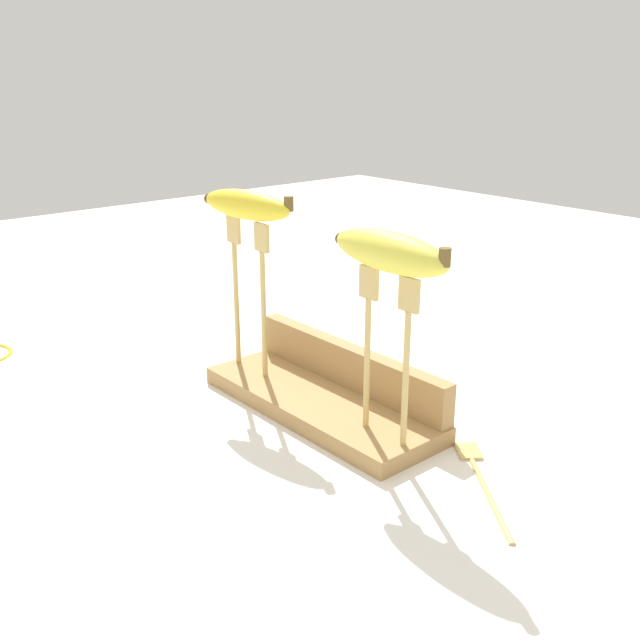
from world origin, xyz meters
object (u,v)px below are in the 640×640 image
(fork_fallen_near, at_px, (480,473))
(banana_raised_right, at_px, (390,252))
(fork_stand_left, at_px, (249,283))
(banana_raised_left, at_px, (246,205))
(fork_stand_right, at_px, (387,341))

(fork_fallen_near, bearing_deg, banana_raised_right, -157.76)
(fork_stand_left, distance_m, fork_fallen_near, 0.38)
(banana_raised_left, bearing_deg, fork_fallen_near, 6.73)
(fork_stand_right, xyz_separation_m, banana_raised_right, (-0.00, 0.00, 0.10))
(banana_raised_right, relative_size, fork_fallen_near, 1.04)
(banana_raised_right, bearing_deg, banana_raised_left, -180.00)
(banana_raised_left, bearing_deg, banana_raised_right, 0.00)
(fork_stand_right, height_order, banana_raised_left, banana_raised_left)
(fork_stand_left, relative_size, fork_stand_right, 1.09)
(fork_stand_left, relative_size, banana_raised_right, 1.25)
(fork_stand_left, distance_m, fork_stand_right, 0.25)
(banana_raised_left, xyz_separation_m, fork_fallen_near, (0.36, 0.04, -0.24))
(banana_raised_left, distance_m, banana_raised_right, 0.25)
(banana_raised_left, xyz_separation_m, banana_raised_right, (0.25, 0.00, -0.01))
(fork_stand_left, xyz_separation_m, fork_stand_right, (0.25, -0.00, -0.01))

